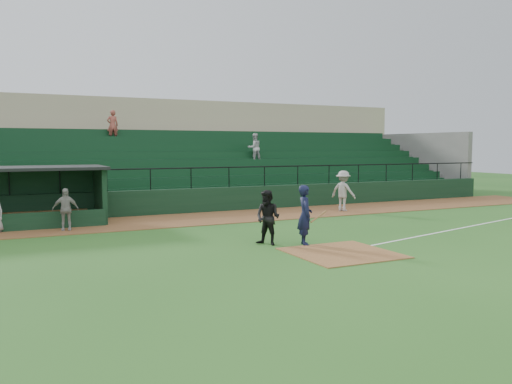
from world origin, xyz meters
name	(u,v)px	position (x,y,z in m)	size (l,w,h in m)	color
ground	(324,248)	(0.00, 0.00, 0.00)	(90.00, 90.00, 0.00)	#27591D
warning_track	(228,217)	(0.00, 8.00, 0.01)	(40.00, 4.00, 0.03)	brown
home_plate_dirt	(342,253)	(0.00, -1.00, 0.01)	(3.00, 3.00, 0.03)	brown
foul_line	(473,226)	(8.00, 1.20, 0.01)	(18.00, 0.09, 0.01)	white
stadium_structure	(173,162)	(0.00, 16.46, 2.30)	(38.00, 13.08, 6.40)	black
batter_at_plate	(305,215)	(-0.31, 0.65, 0.99)	(1.13, 0.83, 1.98)	black
umpire	(268,218)	(-1.40, 1.19, 0.91)	(0.88, 0.69, 1.81)	black
runner	(343,191)	(6.01, 7.44, 1.04)	(1.30, 0.75, 2.01)	#9F9995
dugout_player_a	(65,209)	(-7.10, 7.10, 0.84)	(0.95, 0.40, 1.62)	gray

